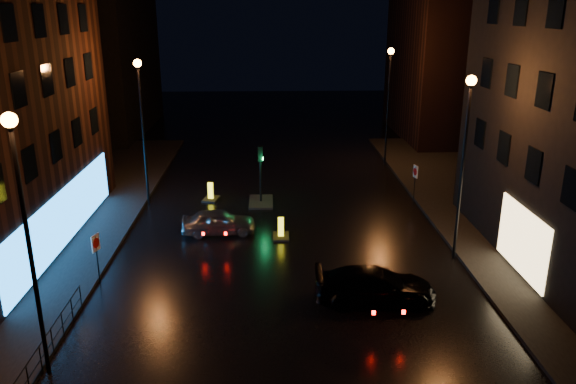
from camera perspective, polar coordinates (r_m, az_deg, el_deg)
name	(u,v)px	position (r m, az deg, el deg)	size (l,w,h in m)	color
ground	(291,333)	(20.68, 0.27, -14.12)	(120.00, 120.00, 0.00)	black
pavement_right	(563,238)	(31.39, 26.16, -4.19)	(12.00, 44.00, 0.15)	black
building_far_left	(98,54)	(54.76, -18.76, 13.14)	(8.00, 16.00, 14.00)	black
building_far_right	(447,67)	(52.12, 15.87, 12.08)	(8.00, 14.00, 12.00)	black
street_lamp_lnear	(23,209)	(17.86, -25.30, -1.56)	(0.44, 0.44, 8.37)	black
street_lamp_lfar	(141,110)	(32.69, -14.68, 8.02)	(0.44, 0.44, 8.37)	black
street_lamp_rnear	(465,141)	(25.54, 17.56, 4.97)	(0.44, 0.44, 8.37)	black
street_lamp_rfar	(389,89)	(40.72, 10.21, 10.27)	(0.44, 0.44, 8.37)	black
traffic_signal	(261,195)	(33.17, -2.77, -0.29)	(1.40, 2.40, 3.45)	black
guard_railing	(51,335)	(20.75, -22.91, -13.23)	(0.05, 6.04, 1.00)	black
silver_hatchback	(219,222)	(28.90, -7.07, -3.01)	(1.51, 3.75, 1.28)	#AAAEB2
dark_sedan	(375,285)	(22.57, 8.84, -9.36)	(1.93, 4.75, 1.38)	black
bollard_near	(281,233)	(28.32, -0.73, -4.20)	(0.83, 1.23, 1.07)	black
bollard_far	(211,196)	(34.06, -7.85, -0.41)	(1.06, 1.37, 1.08)	black
road_sign_left	(96,247)	(24.60, -18.92, -5.32)	(0.20, 0.52, 2.19)	black
road_sign_right	(415,175)	(33.82, 12.80, 1.73)	(0.16, 0.54, 2.24)	black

